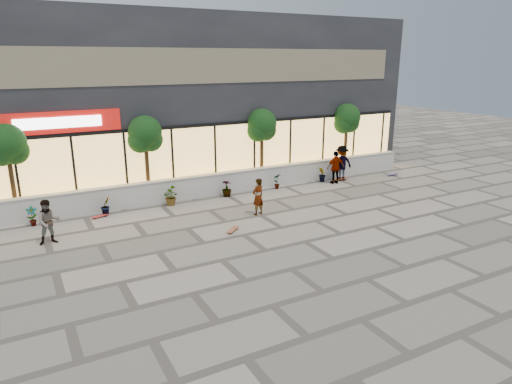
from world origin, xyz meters
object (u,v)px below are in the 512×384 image
tree_mideast (262,127)px  skateboard_right_far (393,174)px  tree_west (7,147)px  tree_east (347,120)px  skateboard_center (233,230)px  skater_right_far (342,163)px  skater_right_near (336,167)px  skater_center (258,197)px  skateboard_right_near (340,179)px  skater_left (49,222)px  skateboard_left (100,216)px  tree_midwest (145,136)px

tree_mideast → skateboard_right_far: tree_mideast is taller
tree_mideast → tree_west: bearing=180.0°
tree_east → skateboard_center: 11.67m
tree_east → tree_west: bearing=180.0°
tree_west → skater_right_far: size_ratio=2.07×
tree_west → skater_right_near: (14.92, -1.83, -2.12)m
skater_center → skateboard_right_near: skater_center is taller
skater_left → skateboard_left: (2.03, 2.00, -0.74)m
skateboard_center → skater_right_near: bearing=-14.0°
skater_right_far → skateboard_right_near: size_ratio=2.14×
tree_mideast → skater_right_far: size_ratio=2.07×
skater_center → skateboard_right_far: skater_center is taller
tree_mideast → skateboard_right_far: bearing=-15.7°
skater_right_near → skateboard_right_near: skater_right_near is taller
skater_center → skater_right_near: 6.44m
skateboard_center → skateboard_right_near: skateboard_right_near is taller
skater_right_far → skateboard_left: size_ratio=2.62×
skateboard_center → skateboard_left: skateboard_center is taller
skater_right_near → skateboard_center: size_ratio=2.43×
skater_right_near → skateboard_right_near: bearing=-144.9°
tree_mideast → skater_center: bearing=-120.9°
skateboard_right_far → skater_left: bearing=-175.7°
tree_east → skater_left: size_ratio=2.41×
tree_mideast → skater_right_far: bearing=-19.5°
tree_east → skateboard_right_far: tree_east is taller
skateboard_left → skateboard_right_far: size_ratio=0.96×
tree_mideast → skater_right_far: (4.10, -1.45, -2.04)m
tree_midwest → skater_right_far: (10.10, -1.45, -2.04)m
tree_west → tree_east: (17.00, 0.00, 0.00)m
skater_right_near → skateboard_right_far: bearing=-176.1°
skater_center → tree_east: bearing=-168.2°
skateboard_right_far → tree_mideast: bearing=164.0°
skateboard_left → tree_west: bearing=139.9°
skater_center → skater_right_near: size_ratio=0.91×
skateboard_center → skater_center: bearing=-4.0°
skater_right_far → skater_right_near: bearing=37.0°
tree_mideast → skateboard_left: size_ratio=5.42×
tree_west → skateboard_right_far: bearing=-6.2°
tree_east → skateboard_center: bearing=-150.6°
tree_east → skater_right_near: bearing=-138.7°
skater_center → skateboard_center: (-1.80, -1.29, -0.71)m
skater_left → skateboard_right_near: size_ratio=1.84×
tree_mideast → skateboard_center: (-4.35, -5.54, -2.91)m
tree_east → skateboard_center: (-9.85, -5.54, -2.91)m
tree_east → skater_right_far: (-1.40, -1.45, -2.04)m
tree_east → skateboard_right_far: bearing=-48.8°
skateboard_left → skater_right_near: bearing=-15.0°
tree_midwest → skateboard_left: size_ratio=5.42×
tree_east → skater_left: tree_east is taller
skater_left → skateboard_left: size_ratio=2.25×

